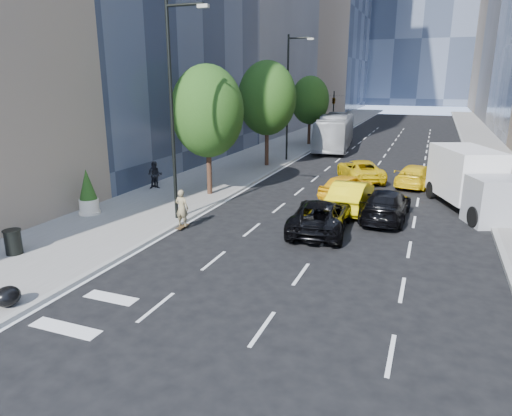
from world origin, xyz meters
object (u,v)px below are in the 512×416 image
at_px(black_sedan_mercedes, 386,205).
at_px(planter_shrub, 88,193).
at_px(box_truck, 472,180).
at_px(black_sedan_lincoln, 321,216).
at_px(city_bus, 335,132).
at_px(trash_can, 13,242).
at_px(skateboarder, 182,211).

xyz_separation_m(black_sedan_mercedes, planter_shrub, (-14.10, -5.00, 0.50)).
height_order(black_sedan_mercedes, box_truck, box_truck).
height_order(black_sedan_lincoln, box_truck, box_truck).
bearing_deg(city_bus, black_sedan_lincoln, -85.55).
bearing_deg(trash_can, skateboarder, 51.74).
relative_size(skateboarder, trash_can, 1.87).
relative_size(black_sedan_lincoln, black_sedan_mercedes, 1.02).
distance_m(skateboarder, trash_can, 7.04).
height_order(black_sedan_lincoln, city_bus, city_bus).
bearing_deg(box_truck, black_sedan_mercedes, -162.12).
bearing_deg(skateboarder, black_sedan_mercedes, -150.38).
bearing_deg(city_bus, planter_shrub, -109.69).
xyz_separation_m(skateboarder, black_sedan_mercedes, (8.70, 5.00, -0.13)).
xyz_separation_m(skateboarder, black_sedan_lincoln, (6.10, 2.00, -0.15)).
xyz_separation_m(city_bus, trash_can, (-5.73, -33.24, -1.06)).
distance_m(skateboarder, box_truck, 15.17).
bearing_deg(black_sedan_lincoln, black_sedan_mercedes, -135.52).
distance_m(black_sedan_mercedes, city_bus, 23.89).
bearing_deg(planter_shrub, box_truck, 24.60).
relative_size(black_sedan_lincoln, city_bus, 0.44).
distance_m(city_bus, box_truck, 22.49).
height_order(skateboarder, planter_shrub, planter_shrub).
relative_size(skateboarder, box_truck, 0.25).
bearing_deg(black_sedan_mercedes, skateboarder, 31.72).
bearing_deg(black_sedan_lincoln, planter_shrub, 5.29).
relative_size(skateboarder, black_sedan_mercedes, 0.34).
xyz_separation_m(trash_can, planter_shrub, (-1.04, 5.52, 0.63)).
xyz_separation_m(box_truck, planter_shrub, (-18.09, -8.28, -0.38)).
bearing_deg(city_bus, black_sedan_mercedes, -78.09).
distance_m(box_truck, trash_can, 21.96).
distance_m(skateboarder, black_sedan_mercedes, 10.04).
distance_m(black_sedan_lincoln, box_truck, 9.15).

